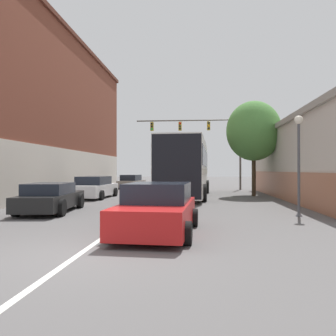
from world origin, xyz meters
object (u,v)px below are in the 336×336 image
Objects in this scene: parked_car_left_mid at (131,182)px; traffic_signal_gantry at (205,135)px; parked_car_left_far at (51,198)px; street_tree_far at (254,131)px; hatchback_foreground at (158,210)px; street_lamp at (299,155)px; bus at (186,166)px; parked_car_left_near at (95,188)px; street_tree_near at (254,139)px.

traffic_signal_gantry is at bearing -89.49° from parked_car_left_mid.
street_tree_far is at bearing -52.42° from parked_car_left_far.
hatchback_foreground is 6.47m from street_lamp.
traffic_signal_gantry is 2.48× the size of street_lamp.
hatchback_foreground is at bearing -94.58° from traffic_signal_gantry.
parked_car_left_far is at bearing 53.51° from hatchback_foreground.
bus is 10.65m from parked_car_left_mid.
traffic_signal_gantry is at bearing -6.93° from bus.
street_tree_far is (4.87, 13.58, 3.76)m from hatchback_foreground.
hatchback_foreground is 1.09× the size of street_lamp.
parked_car_left_near is at bearing 108.86° from bus.
bus is 2.03× the size of street_tree_near.
street_lamp is 0.71× the size of street_tree_near.
hatchback_foreground is 21.36m from traffic_signal_gantry.
bus is at bearing -140.99° from parked_car_left_mid.
parked_car_left_mid is 0.63× the size of street_tree_far.
street_tree_far reaches higher than hatchback_foreground.
parked_car_left_mid is at bearing 16.57° from hatchback_foreground.
traffic_signal_gantry reaches higher than street_tree_far.
parked_car_left_far is 0.71× the size of street_tree_far.
parked_car_left_near is 11.22m from street_tree_far.
street_tree_far reaches higher than parked_car_left_far.
street_tree_near is at bearing -63.53° from bus.
parked_car_left_far is 0.85× the size of street_tree_near.
parked_car_left_near is 6.92m from parked_car_left_far.
street_tree_far reaches higher than street_lamp.
street_tree_near is at bearing -49.51° from parked_car_left_far.
street_tree_far is at bearing 90.51° from street_lamp.
bus is at bearing -37.93° from parked_car_left_far.
parked_car_left_far is at bearing -172.05° from parked_car_left_mid.
traffic_signal_gantry is at bearing -34.45° from parked_car_left_near.
traffic_signal_gantry is (1.39, 8.15, 2.93)m from bus.
hatchback_foreground is 12.31m from parked_car_left_near.
bus is 1.70× the size of street_tree_far.
parked_car_left_mid is 0.89× the size of parked_car_left_far.
hatchback_foreground is 0.91× the size of parked_car_left_far.
street_lamp is (3.28, -17.06, -2.63)m from traffic_signal_gantry.
bus is at bearing -99.68° from traffic_signal_gantry.
bus is 12.78m from hatchback_foreground.
parked_car_left_near is 0.73× the size of street_tree_far.
street_lamp is at bearing -149.57° from bus.
street_tree_far reaches higher than street_tree_near.
bus is 2.62× the size of hatchback_foreground.
parked_car_left_far is (-5.34, -8.55, -1.45)m from bus.
street_lamp reaches higher than hatchback_foreground.
street_tree_far is (10.27, 2.52, 3.77)m from parked_car_left_near.
street_lamp is (10.23, -17.88, 1.73)m from parked_car_left_mid.
bus reaches higher than parked_car_left_far.
parked_car_left_near is at bearing -160.31° from street_tree_near.
street_tree_far is (4.58, 0.87, 2.37)m from bus.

